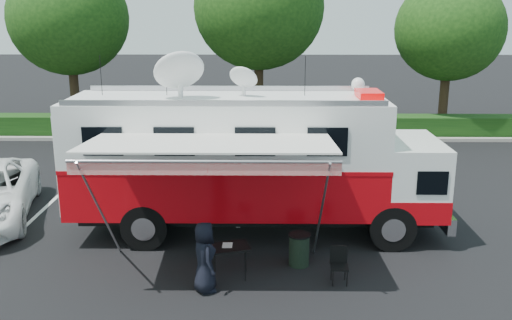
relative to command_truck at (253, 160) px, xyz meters
The scene contains 9 objects.
ground_plane 2.03m from the command_truck, ahead, with size 120.00×120.00×0.00m, color black.
back_border 13.30m from the command_truck, 84.56° to the left, with size 60.00×6.14×8.87m.
stall_lines 3.64m from the command_truck, 97.86° to the left, with size 24.12×5.50×0.01m.
command_truck is the anchor object (origin of this frame).
awning 3.13m from the command_truck, 107.43° to the right, with size 5.39×2.77×3.25m.
person 4.07m from the command_truck, 106.06° to the right, with size 0.77×0.50×1.57m, color black.
folding_table 3.05m from the command_truck, 100.07° to the right, with size 1.01×0.84×0.75m.
folding_chair 3.85m from the command_truck, 55.95° to the right, with size 0.41×0.43×0.82m.
trash_bin 2.89m from the command_truck, 61.46° to the right, with size 0.52×0.52×0.79m.
Camera 1 is at (0.17, -14.62, 5.98)m, focal length 40.00 mm.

